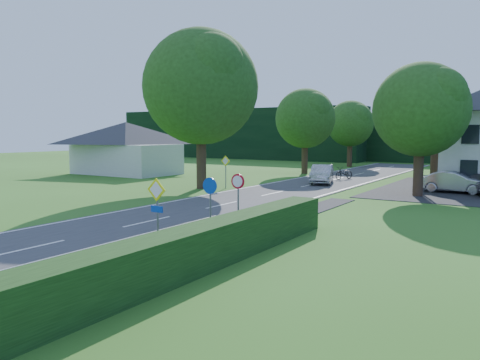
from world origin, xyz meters
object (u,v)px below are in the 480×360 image
Objects in this scene: streetlight at (420,128)px; parasol at (478,174)px; parked_car_silver_a at (454,182)px; moving_car at (322,174)px; motorcycle at (344,173)px.

parasol is at bearing 57.02° from streetlight.
streetlight is 1.82× the size of parked_car_silver_a.
parasol is at bearing -1.26° from moving_car.
moving_car reaches higher than motorcycle.
parasol is (10.60, -0.82, 0.51)m from motorcycle.
parked_car_silver_a is (9.96, -0.77, -0.03)m from moving_car.
parked_car_silver_a is at bearing 24.47° from streetlight.
streetlight is 4.42m from parked_car_silver_a.
motorcycle is 10.65m from parasol.
moving_car is at bearing -74.62° from motorcycle.
parked_car_silver_a is at bearing -5.70° from motorcycle.
moving_car is 4.08m from motorcycle.
streetlight is at bearing -122.98° from parasol.
streetlight reaches higher than moving_car.
motorcycle is 0.89× the size of parasol.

